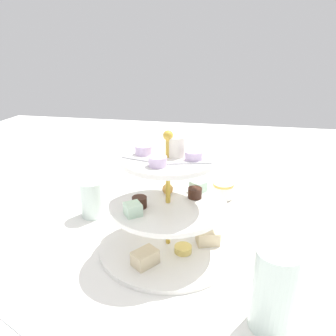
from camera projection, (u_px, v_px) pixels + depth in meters
name	position (u px, v px, depth m)	size (l,w,h in m)	color
ground_plane	(168.00, 246.00, 0.71)	(2.40, 2.40, 0.00)	white
tiered_serving_stand	(168.00, 213.00, 0.68)	(0.30, 0.30, 0.26)	white
water_glass_tall_right	(274.00, 290.00, 0.48)	(0.07, 0.07, 0.14)	silver
water_glass_short_left	(173.00, 184.00, 0.94)	(0.06, 0.06, 0.07)	silver
teacup_with_saucer	(223.00, 192.00, 0.91)	(0.09, 0.09, 0.05)	white
butter_knife_left	(27.00, 334.00, 0.49)	(0.17, 0.01, 0.00)	silver
butter_knife_right	(300.00, 232.00, 0.76)	(0.17, 0.01, 0.00)	silver
water_glass_mid_back	(92.00, 199.00, 0.82)	(0.06, 0.06, 0.09)	silver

